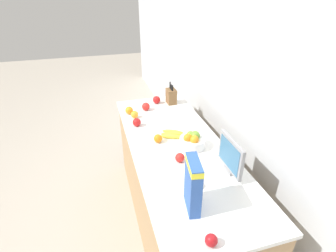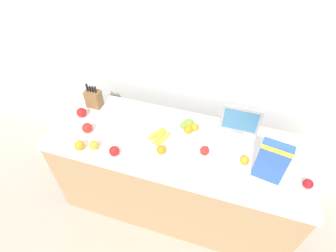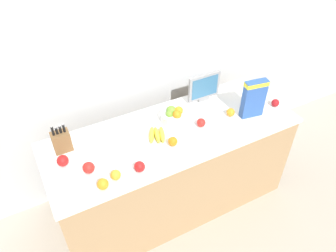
{
  "view_description": "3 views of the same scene",
  "coord_description": "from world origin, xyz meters",
  "px_view_note": "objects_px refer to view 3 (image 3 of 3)",
  "views": [
    {
      "loc": [
        1.72,
        -0.58,
        2.08
      ],
      "look_at": [
        -0.1,
        -0.05,
        1.03
      ],
      "focal_mm": 28.0,
      "sensor_mm": 36.0,
      "label": 1
    },
    {
      "loc": [
        0.35,
        -1.32,
        2.43
      ],
      "look_at": [
        -0.09,
        0.04,
        1.01
      ],
      "focal_mm": 28.0,
      "sensor_mm": 36.0,
      "label": 2
    },
    {
      "loc": [
        -0.96,
        -1.71,
        2.6
      ],
      "look_at": [
        -0.03,
        0.03,
        0.94
      ],
      "focal_mm": 35.0,
      "sensor_mm": 36.0,
      "label": 3
    }
  ],
  "objects_px": {
    "apple_front": "(63,161)",
    "banana_bunch": "(157,135)",
    "cereal_box": "(254,97)",
    "apple_rear": "(275,103)",
    "orange_mid_right": "(116,175)",
    "apple_leftmost": "(201,123)",
    "apple_by_knife_block": "(89,168)",
    "apple_middle": "(139,167)",
    "knife_block": "(62,141)",
    "orange_back_center": "(173,141)",
    "orange_mid_left": "(103,184)",
    "small_monitor": "(204,87)",
    "fruit_bowl": "(174,116)",
    "orange_near_bowl": "(231,112)"
  },
  "relations": [
    {
      "from": "apple_leftmost",
      "to": "apple_by_knife_block",
      "type": "xyz_separation_m",
      "value": [
        -0.95,
        -0.06,
        0.01
      ]
    },
    {
      "from": "small_monitor",
      "to": "orange_mid_left",
      "type": "relative_size",
      "value": 3.89
    },
    {
      "from": "fruit_bowl",
      "to": "orange_back_center",
      "type": "xyz_separation_m",
      "value": [
        -0.14,
        -0.25,
        -0.02
      ]
    },
    {
      "from": "knife_block",
      "to": "apple_middle",
      "type": "bearing_deg",
      "value": -47.9
    },
    {
      "from": "fruit_bowl",
      "to": "orange_mid_left",
      "type": "distance_m",
      "value": 0.85
    },
    {
      "from": "small_monitor",
      "to": "orange_near_bowl",
      "type": "distance_m",
      "value": 0.32
    },
    {
      "from": "apple_by_knife_block",
      "to": "orange_back_center",
      "type": "height_order",
      "value": "apple_by_knife_block"
    },
    {
      "from": "orange_back_center",
      "to": "fruit_bowl",
      "type": "bearing_deg",
      "value": 59.99
    },
    {
      "from": "small_monitor",
      "to": "apple_by_knife_block",
      "type": "height_order",
      "value": "small_monitor"
    },
    {
      "from": "apple_by_knife_block",
      "to": "orange_near_bowl",
      "type": "xyz_separation_m",
      "value": [
        1.24,
        0.06,
        -0.01
      ]
    },
    {
      "from": "apple_front",
      "to": "orange_mid_left",
      "type": "xyz_separation_m",
      "value": [
        0.18,
        -0.33,
        -0.0
      ]
    },
    {
      "from": "apple_front",
      "to": "orange_back_center",
      "type": "xyz_separation_m",
      "value": [
        0.78,
        -0.18,
        -0.01
      ]
    },
    {
      "from": "apple_by_knife_block",
      "to": "orange_mid_right",
      "type": "relative_size",
      "value": 1.15
    },
    {
      "from": "fruit_bowl",
      "to": "orange_mid_left",
      "type": "bearing_deg",
      "value": -151.95
    },
    {
      "from": "apple_front",
      "to": "banana_bunch",
      "type": "bearing_deg",
      "value": -3.21
    },
    {
      "from": "knife_block",
      "to": "banana_bunch",
      "type": "distance_m",
      "value": 0.71
    },
    {
      "from": "cereal_box",
      "to": "banana_bunch",
      "type": "distance_m",
      "value": 0.84
    },
    {
      "from": "apple_by_knife_block",
      "to": "apple_leftmost",
      "type": "bearing_deg",
      "value": 3.4
    },
    {
      "from": "fruit_bowl",
      "to": "apple_front",
      "type": "height_order",
      "value": "fruit_bowl"
    },
    {
      "from": "apple_rear",
      "to": "orange_mid_right",
      "type": "bearing_deg",
      "value": -175.21
    },
    {
      "from": "fruit_bowl",
      "to": "banana_bunch",
      "type": "relative_size",
      "value": 0.96
    },
    {
      "from": "cereal_box",
      "to": "orange_mid_right",
      "type": "height_order",
      "value": "cereal_box"
    },
    {
      "from": "banana_bunch",
      "to": "apple_middle",
      "type": "xyz_separation_m",
      "value": [
        -0.26,
        -0.26,
        0.02
      ]
    },
    {
      "from": "cereal_box",
      "to": "orange_mid_right",
      "type": "relative_size",
      "value": 4.62
    },
    {
      "from": "orange_mid_right",
      "to": "apple_middle",
      "type": "bearing_deg",
      "value": -2.93
    },
    {
      "from": "banana_bunch",
      "to": "orange_mid_right",
      "type": "xyz_separation_m",
      "value": [
        -0.44,
        -0.25,
        0.02
      ]
    },
    {
      "from": "banana_bunch",
      "to": "apple_middle",
      "type": "height_order",
      "value": "apple_middle"
    },
    {
      "from": "apple_by_knife_block",
      "to": "apple_front",
      "type": "relative_size",
      "value": 1.0
    },
    {
      "from": "fruit_bowl",
      "to": "apple_middle",
      "type": "height_order",
      "value": "fruit_bowl"
    },
    {
      "from": "fruit_bowl",
      "to": "knife_block",
      "type": "bearing_deg",
      "value": 174.27
    },
    {
      "from": "small_monitor",
      "to": "fruit_bowl",
      "type": "xyz_separation_m",
      "value": [
        -0.37,
        -0.13,
        -0.08
      ]
    },
    {
      "from": "apple_by_knife_block",
      "to": "knife_block",
      "type": "bearing_deg",
      "value": 108.32
    },
    {
      "from": "cereal_box",
      "to": "fruit_bowl",
      "type": "distance_m",
      "value": 0.66
    },
    {
      "from": "knife_block",
      "to": "orange_back_center",
      "type": "height_order",
      "value": "knife_block"
    },
    {
      "from": "apple_front",
      "to": "orange_mid_right",
      "type": "height_order",
      "value": "apple_front"
    },
    {
      "from": "orange_mid_right",
      "to": "apple_leftmost",
      "type": "bearing_deg",
      "value": 13.91
    },
    {
      "from": "orange_mid_left",
      "to": "orange_mid_right",
      "type": "bearing_deg",
      "value": 19.84
    },
    {
      "from": "cereal_box",
      "to": "banana_bunch",
      "type": "xyz_separation_m",
      "value": [
        -0.82,
        0.13,
        -0.16
      ]
    },
    {
      "from": "apple_rear",
      "to": "fruit_bowl",
      "type": "bearing_deg",
      "value": 165.14
    },
    {
      "from": "orange_mid_left",
      "to": "apple_middle",
      "type": "bearing_deg",
      "value": 5.89
    },
    {
      "from": "apple_front",
      "to": "orange_mid_left",
      "type": "distance_m",
      "value": 0.38
    },
    {
      "from": "banana_bunch",
      "to": "orange_mid_left",
      "type": "relative_size",
      "value": 2.82
    },
    {
      "from": "banana_bunch",
      "to": "orange_mid_left",
      "type": "xyz_separation_m",
      "value": [
        -0.54,
        -0.29,
        0.02
      ]
    },
    {
      "from": "orange_mid_left",
      "to": "orange_near_bowl",
      "type": "relative_size",
      "value": 1.11
    },
    {
      "from": "knife_block",
      "to": "apple_leftmost",
      "type": "xyz_separation_m",
      "value": [
        1.05,
        -0.25,
        -0.05
      ]
    },
    {
      "from": "orange_near_bowl",
      "to": "apple_front",
      "type": "bearing_deg",
      "value": 176.12
    },
    {
      "from": "cereal_box",
      "to": "apple_front",
      "type": "xyz_separation_m",
      "value": [
        -1.53,
        0.17,
        -0.14
      ]
    },
    {
      "from": "banana_bunch",
      "to": "apple_rear",
      "type": "xyz_separation_m",
      "value": [
        1.08,
        -0.13,
        0.01
      ]
    },
    {
      "from": "cereal_box",
      "to": "apple_by_knife_block",
      "type": "height_order",
      "value": "cereal_box"
    },
    {
      "from": "cereal_box",
      "to": "orange_mid_right",
      "type": "bearing_deg",
      "value": -164.9
    }
  ]
}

